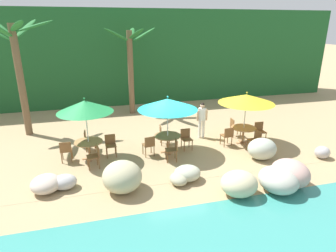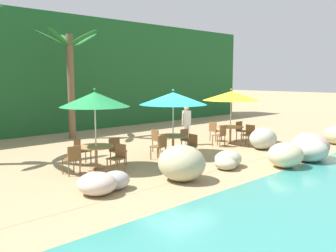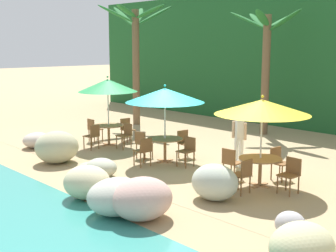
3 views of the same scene
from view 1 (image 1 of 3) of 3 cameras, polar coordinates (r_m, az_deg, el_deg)
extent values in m
plane|color=tan|center=(12.40, 1.09, -4.73)|extent=(120.00, 120.00, 0.00)
cube|color=tan|center=(12.40, 1.09, -4.71)|extent=(18.00, 5.20, 0.01)
cube|color=#1E5628|center=(20.23, -6.07, 13.38)|extent=(28.00, 2.40, 6.00)
ellipsoid|color=#AFADAC|center=(10.12, -19.66, -10.30)|extent=(0.78, 0.66, 0.48)
ellipsoid|color=#B7B6A6|center=(9.99, 20.81, -9.85)|extent=(1.20, 1.32, 0.78)
ellipsoid|color=#ACA7AA|center=(13.12, 28.03, -4.58)|extent=(0.59, 0.56, 0.49)
ellipsoid|color=beige|center=(10.16, -22.86, -10.40)|extent=(0.94, 1.00, 0.54)
ellipsoid|color=beige|center=(9.42, 13.77, -10.93)|extent=(1.16, 1.07, 0.79)
ellipsoid|color=#B6AF88|center=(9.45, -8.98, -9.79)|extent=(1.26, 1.34, 0.99)
ellipsoid|color=#ABAA89|center=(9.84, 2.13, -10.32)|extent=(0.61, 0.72, 0.38)
ellipsoid|color=#B1B49B|center=(10.04, 3.82, -9.22)|extent=(0.92, 0.81, 0.52)
ellipsoid|color=#C99E91|center=(10.44, 22.83, -8.53)|extent=(1.19, 1.33, 0.88)
ellipsoid|color=#AFB9A7|center=(12.04, 17.97, -4.28)|extent=(1.14, 1.00, 0.85)
cylinder|color=silver|center=(11.60, -15.53, -1.17)|extent=(0.04, 0.04, 2.26)
cone|color=#238E47|center=(11.30, -15.99, 3.74)|extent=(2.10, 2.10, 0.45)
sphere|color=#238E47|center=(11.22, -16.13, 5.21)|extent=(0.07, 0.07, 0.07)
cube|color=#A37547|center=(12.02, -15.05, -6.16)|extent=(0.60, 0.12, 0.03)
cube|color=#A37547|center=(12.02, -15.05, -6.16)|extent=(0.12, 0.60, 0.03)
cylinder|color=#A37547|center=(11.88, -15.20, -4.61)|extent=(0.09, 0.09, 0.71)
cylinder|color=#A37547|center=(11.74, -15.35, -3.02)|extent=(1.10, 1.10, 0.03)
cylinder|color=brown|center=(11.82, -10.12, -5.11)|extent=(0.04, 0.04, 0.45)
cylinder|color=brown|center=(11.79, -11.85, -5.28)|extent=(0.04, 0.04, 0.45)
cylinder|color=brown|center=(12.14, -10.32, -4.43)|extent=(0.04, 0.04, 0.45)
cylinder|color=brown|center=(12.12, -12.00, -4.60)|extent=(0.04, 0.04, 0.45)
cube|color=brown|center=(11.87, -11.14, -3.79)|extent=(0.43, 0.43, 0.03)
cube|color=brown|center=(11.98, -11.30, -2.57)|extent=(0.42, 0.05, 0.42)
cylinder|color=brown|center=(12.87, -14.07, -3.32)|extent=(0.04, 0.04, 0.45)
cylinder|color=brown|center=(12.54, -14.14, -3.94)|extent=(0.04, 0.04, 0.45)
cylinder|color=brown|center=(12.90, -15.65, -3.41)|extent=(0.04, 0.04, 0.45)
cylinder|color=brown|center=(12.57, -15.76, -4.03)|extent=(0.04, 0.04, 0.45)
cube|color=brown|center=(12.63, -15.00, -2.67)|extent=(0.45, 0.45, 0.03)
cube|color=brown|center=(12.58, -15.98, -1.90)|extent=(0.07, 0.42, 0.42)
cylinder|color=brown|center=(12.18, -19.98, -5.26)|extent=(0.04, 0.04, 0.45)
cylinder|color=brown|center=(12.14, -18.31, -5.14)|extent=(0.04, 0.04, 0.45)
cylinder|color=brown|center=(11.86, -20.13, -5.96)|extent=(0.04, 0.04, 0.45)
cylinder|color=brown|center=(11.82, -18.40, -5.84)|extent=(0.04, 0.04, 0.45)
cube|color=brown|center=(11.91, -19.33, -4.50)|extent=(0.43, 0.43, 0.03)
cube|color=brown|center=(11.65, -19.51, -4.00)|extent=(0.42, 0.04, 0.42)
cylinder|color=brown|center=(10.99, -15.21, -7.46)|extent=(0.04, 0.04, 0.45)
cylinder|color=brown|center=(11.31, -15.50, -6.69)|extent=(0.04, 0.04, 0.45)
cylinder|color=brown|center=(11.03, -13.38, -7.18)|extent=(0.04, 0.04, 0.45)
cylinder|color=brown|center=(11.35, -13.71, -6.43)|extent=(0.04, 0.04, 0.45)
cube|color=brown|center=(11.07, -14.55, -5.82)|extent=(0.48, 0.48, 0.03)
cube|color=brown|center=(11.02, -13.62, -4.75)|extent=(0.10, 0.42, 0.42)
cylinder|color=silver|center=(11.81, -0.07, -0.29)|extent=(0.04, 0.04, 2.17)
cone|color=teal|center=(11.52, -0.07, 4.33)|extent=(2.41, 2.41, 0.43)
sphere|color=teal|center=(11.45, -0.07, 5.75)|extent=(0.07, 0.07, 0.07)
cube|color=#A37547|center=(12.22, -0.06, -5.03)|extent=(0.60, 0.12, 0.03)
cube|color=#A37547|center=(12.22, -0.06, -5.03)|extent=(0.12, 0.60, 0.03)
cylinder|color=#A37547|center=(12.07, -0.06, -3.49)|extent=(0.09, 0.09, 0.71)
cylinder|color=#A37547|center=(11.94, -0.06, -1.92)|extent=(1.10, 1.10, 0.03)
cylinder|color=brown|center=(12.30, 4.77, -3.85)|extent=(0.04, 0.04, 0.45)
cylinder|color=brown|center=(12.18, 3.21, -4.06)|extent=(0.04, 0.04, 0.45)
cylinder|color=brown|center=(12.61, 4.16, -3.24)|extent=(0.04, 0.04, 0.45)
cylinder|color=brown|center=(12.49, 2.63, -3.44)|extent=(0.04, 0.04, 0.45)
cube|color=brown|center=(12.30, 3.72, -2.61)|extent=(0.44, 0.44, 0.03)
cube|color=brown|center=(12.40, 3.40, -1.45)|extent=(0.42, 0.06, 0.42)
cylinder|color=brown|center=(13.09, 0.08, -2.31)|extent=(0.04, 0.04, 0.45)
cylinder|color=brown|center=(12.77, 0.31, -2.90)|extent=(0.04, 0.04, 0.45)
cylinder|color=brown|center=(13.05, -1.47, -2.39)|extent=(0.04, 0.04, 0.45)
cylinder|color=brown|center=(12.72, -1.28, -2.98)|extent=(0.04, 0.04, 0.45)
cube|color=brown|center=(12.82, -0.60, -1.65)|extent=(0.47, 0.47, 0.03)
cube|color=brown|center=(12.73, -1.49, -0.87)|extent=(0.09, 0.42, 0.42)
cylinder|color=brown|center=(11.96, -4.96, -4.56)|extent=(0.04, 0.04, 0.45)
cylinder|color=brown|center=(12.06, -3.34, -4.30)|extent=(0.04, 0.04, 0.45)
cylinder|color=brown|center=(11.65, -4.40, -5.22)|extent=(0.04, 0.04, 0.45)
cylinder|color=brown|center=(11.75, -2.75, -4.95)|extent=(0.04, 0.04, 0.45)
cube|color=brown|center=(11.76, -3.89, -3.69)|extent=(0.47, 0.47, 0.03)
cube|color=brown|center=(11.51, -3.58, -3.15)|extent=(0.42, 0.09, 0.42)
cylinder|color=brown|center=(11.18, -0.13, -6.25)|extent=(0.04, 0.04, 0.45)
cylinder|color=brown|center=(11.50, -0.41, -5.50)|extent=(0.04, 0.04, 0.45)
cylinder|color=brown|center=(11.24, 1.67, -6.13)|extent=(0.04, 0.04, 0.45)
cylinder|color=brown|center=(11.55, 1.34, -5.38)|extent=(0.04, 0.04, 0.45)
cube|color=brown|center=(11.27, 0.62, -4.70)|extent=(0.46, 0.46, 0.03)
cube|color=brown|center=(11.22, 1.63, -3.72)|extent=(0.08, 0.42, 0.42)
cylinder|color=silver|center=(13.17, 14.78, 1.08)|extent=(0.04, 0.04, 2.15)
cone|color=yellow|center=(12.91, 15.14, 5.18)|extent=(2.40, 2.40, 0.38)
sphere|color=yellow|center=(12.85, 15.25, 6.34)|extent=(0.07, 0.07, 0.07)
cube|color=#A37547|center=(13.53, 14.40, -3.18)|extent=(0.60, 0.12, 0.03)
cube|color=#A37547|center=(13.53, 14.40, -3.18)|extent=(0.12, 0.60, 0.03)
cylinder|color=#A37547|center=(13.40, 14.53, -1.78)|extent=(0.09, 0.09, 0.71)
cylinder|color=#A37547|center=(13.28, 14.65, -0.35)|extent=(1.10, 1.10, 0.03)
cylinder|color=brown|center=(13.80, 18.62, -2.22)|extent=(0.04, 0.04, 0.45)
cylinder|color=brown|center=(13.62, 17.33, -2.36)|extent=(0.04, 0.04, 0.45)
cylinder|color=brown|center=(14.08, 17.89, -1.71)|extent=(0.04, 0.04, 0.45)
cylinder|color=brown|center=(13.90, 16.61, -1.84)|extent=(0.04, 0.04, 0.45)
cube|color=brown|center=(13.77, 17.71, -1.10)|extent=(0.43, 0.43, 0.03)
cube|color=brown|center=(13.86, 17.39, -0.07)|extent=(0.42, 0.05, 0.42)
cylinder|color=brown|center=(14.40, 13.48, -0.83)|extent=(0.04, 0.04, 0.45)
cylinder|color=brown|center=(14.09, 14.04, -1.32)|extent=(0.04, 0.04, 0.45)
cylinder|color=brown|center=(14.26, 12.16, -0.92)|extent=(0.04, 0.04, 0.45)
cylinder|color=brown|center=(13.95, 12.70, -1.42)|extent=(0.04, 0.04, 0.45)
cube|color=brown|center=(14.09, 13.17, -0.20)|extent=(0.45, 0.45, 0.03)
cube|color=brown|center=(13.96, 12.47, 0.50)|extent=(0.07, 0.42, 0.42)
cylinder|color=brown|center=(13.09, 10.24, -2.64)|extent=(0.04, 0.04, 0.45)
cylinder|color=brown|center=(13.26, 11.61, -2.45)|extent=(0.04, 0.04, 0.45)
cylinder|color=brown|center=(12.80, 10.99, -3.20)|extent=(0.04, 0.04, 0.45)
cylinder|color=brown|center=(12.97, 12.37, -3.00)|extent=(0.04, 0.04, 0.45)
cube|color=brown|center=(12.94, 11.37, -1.83)|extent=(0.44, 0.44, 0.03)
cube|color=brown|center=(12.71, 11.86, -1.32)|extent=(0.42, 0.06, 0.42)
cylinder|color=brown|center=(12.56, 16.09, -4.09)|extent=(0.04, 0.04, 0.45)
cylinder|color=brown|center=(12.83, 15.26, -3.50)|extent=(0.04, 0.04, 0.45)
cylinder|color=brown|center=(12.74, 17.46, -3.89)|extent=(0.04, 0.04, 0.45)
cylinder|color=brown|center=(13.01, 16.62, -3.30)|extent=(0.04, 0.04, 0.45)
cube|color=brown|center=(12.70, 16.46, -2.69)|extent=(0.43, 0.43, 0.03)
cube|color=brown|center=(12.73, 17.30, -1.77)|extent=(0.04, 0.42, 0.42)
cylinder|color=brown|center=(15.04, -26.90, 7.71)|extent=(0.32, 0.32, 5.12)
ellipsoid|color=#236B2D|center=(14.75, -24.89, 17.33)|extent=(1.72, 0.50, 0.60)
ellipsoid|color=#236B2D|center=(15.51, -26.16, 16.81)|extent=(1.07, 1.58, 0.91)
ellipsoid|color=#236B2D|center=(15.61, -29.86, 16.24)|extent=(1.31, 1.44, 0.92)
ellipsoid|color=#236B2D|center=(13.99, -27.53, 17.01)|extent=(1.06, 1.70, 0.55)
cylinder|color=brown|center=(17.15, -7.31, 10.18)|extent=(0.32, 0.32, 4.75)
ellipsoid|color=#236B2D|center=(17.08, -4.90, 17.39)|extent=(1.43, 0.38, 0.86)
ellipsoid|color=#236B2D|center=(17.72, -7.22, 17.56)|extent=(0.77, 1.53, 0.71)
ellipsoid|color=#236B2D|center=(17.21, -10.22, 17.27)|extent=(1.47, 0.97, 0.80)
ellipsoid|color=#236B2D|center=(16.53, -10.01, 17.25)|extent=(1.49, 0.96, 0.76)
ellipsoid|color=#236B2D|center=(16.25, -6.29, 17.52)|extent=(0.86, 1.54, 0.66)
cylinder|color=white|center=(13.63, 6.24, -0.62)|extent=(0.13, 0.13, 0.86)
cylinder|color=white|center=(13.69, 6.94, -0.56)|extent=(0.13, 0.13, 0.86)
cube|color=silver|center=(13.43, 6.71, 2.30)|extent=(0.39, 0.37, 0.58)
cylinder|color=#D6AD89|center=(13.37, 5.82, 2.03)|extent=(0.08, 0.08, 0.50)
cylinder|color=#D6AD89|center=(13.53, 7.57, 2.16)|extent=(0.08, 0.08, 0.50)
sphere|color=#D6AD89|center=(13.32, 6.78, 3.99)|extent=(0.21, 0.21, 0.21)
sphere|color=black|center=(13.31, 6.79, 4.19)|extent=(0.18, 0.18, 0.18)
camera|label=2|loc=(7.05, -87.36, -18.65)|focal=40.25mm
camera|label=3|loc=(13.25, 68.53, 0.58)|focal=49.48mm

